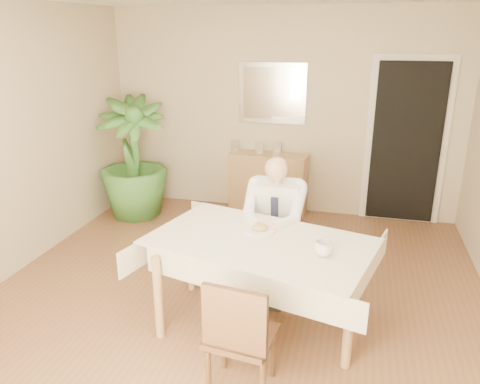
% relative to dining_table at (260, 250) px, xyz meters
% --- Properties ---
extents(room, '(5.00, 5.02, 2.60)m').
position_rel_dining_table_xyz_m(room, '(-0.30, 0.18, 0.63)').
color(room, brown).
rests_on(room, ground).
extents(window, '(1.34, 0.04, 1.44)m').
position_rel_dining_table_xyz_m(window, '(-0.30, -2.29, 0.78)').
color(window, silver).
rests_on(window, room).
extents(doorway, '(0.96, 0.07, 2.10)m').
position_rel_dining_table_xyz_m(doorway, '(1.25, 2.64, 0.33)').
color(doorway, silver).
rests_on(doorway, ground).
extents(mirror, '(0.86, 0.04, 0.76)m').
position_rel_dining_table_xyz_m(mirror, '(-0.42, 2.65, 0.88)').
color(mirror, silver).
rests_on(mirror, room).
extents(dining_table, '(1.96, 1.44, 0.75)m').
position_rel_dining_table_xyz_m(dining_table, '(0.00, 0.00, 0.00)').
color(dining_table, olive).
rests_on(dining_table, ground).
extents(chair_far, '(0.42, 0.42, 0.88)m').
position_rel_dining_table_xyz_m(chair_far, '(-0.00, 0.88, -0.18)').
color(chair_far, '#3A2415').
rests_on(chair_far, ground).
extents(chair_near, '(0.46, 0.46, 0.88)m').
position_rel_dining_table_xyz_m(chair_near, '(0.05, -0.85, -0.18)').
color(chair_near, '#3A2415').
rests_on(chair_near, ground).
extents(seated_man, '(0.48, 0.72, 1.24)m').
position_rel_dining_table_xyz_m(seated_man, '(-0.00, 0.59, 0.02)').
color(seated_man, white).
rests_on(seated_man, ground).
extents(plate, '(0.26, 0.26, 0.02)m').
position_rel_dining_table_xyz_m(plate, '(-0.04, 0.18, 0.09)').
color(plate, white).
rests_on(plate, dining_table).
extents(food, '(0.14, 0.14, 0.06)m').
position_rel_dining_table_xyz_m(food, '(-0.04, 0.18, 0.11)').
color(food, olive).
rests_on(food, dining_table).
extents(knife, '(0.01, 0.13, 0.01)m').
position_rel_dining_table_xyz_m(knife, '(0.00, 0.12, 0.11)').
color(knife, silver).
rests_on(knife, dining_table).
extents(fork, '(0.01, 0.13, 0.01)m').
position_rel_dining_table_xyz_m(fork, '(-0.08, 0.12, 0.11)').
color(fork, silver).
rests_on(fork, dining_table).
extents(coffee_mug, '(0.16, 0.16, 0.11)m').
position_rel_dining_table_xyz_m(coffee_mug, '(0.50, -0.14, 0.14)').
color(coffee_mug, white).
rests_on(coffee_mug, dining_table).
extents(sideboard, '(1.03, 0.43, 0.80)m').
position_rel_dining_table_xyz_m(sideboard, '(-0.42, 2.50, -0.27)').
color(sideboard, olive).
rests_on(sideboard, ground).
extents(photo_frame_left, '(0.10, 0.02, 0.14)m').
position_rel_dining_table_xyz_m(photo_frame_left, '(-0.88, 2.53, 0.20)').
color(photo_frame_left, silver).
rests_on(photo_frame_left, sideboard).
extents(photo_frame_center, '(0.10, 0.02, 0.14)m').
position_rel_dining_table_xyz_m(photo_frame_center, '(-0.55, 2.53, 0.20)').
color(photo_frame_center, silver).
rests_on(photo_frame_center, sideboard).
extents(photo_frame_right, '(0.10, 0.02, 0.14)m').
position_rel_dining_table_xyz_m(photo_frame_right, '(-0.32, 2.56, 0.20)').
color(photo_frame_right, silver).
rests_on(photo_frame_right, sideboard).
extents(potted_palm, '(1.14, 1.14, 1.54)m').
position_rel_dining_table_xyz_m(potted_palm, '(-2.07, 1.97, 0.10)').
color(potted_palm, '#306023').
rests_on(potted_palm, ground).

